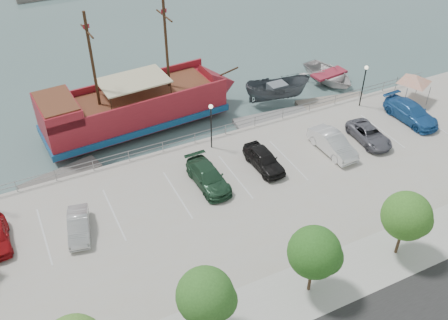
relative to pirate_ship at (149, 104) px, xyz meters
name	(u,v)px	position (x,y,z in m)	size (l,w,h in m)	color
ground	(247,201)	(3.03, -14.01, -2.09)	(160.00, 160.00, 0.00)	#4A6966
sidewalk	(322,284)	(3.03, -24.01, -1.07)	(100.00, 4.00, 0.05)	beige
seawall_railing	(205,135)	(3.03, -6.21, -0.56)	(50.00, 0.06, 1.00)	gray
pirate_ship	(149,104)	(0.00, 0.00, 0.00)	(19.95, 6.70, 12.47)	maroon
patrol_boat	(277,92)	(12.85, -2.11, -0.81)	(2.49, 6.62, 2.56)	#4B5158
speedboat	(329,77)	(20.25, -0.78, -1.40)	(4.78, 6.69, 1.39)	silver
dock_west	(61,177)	(-9.52, -4.81, -1.90)	(6.67, 1.90, 0.38)	slate
dock_mid	(272,119)	(10.78, -4.81, -1.87)	(7.52, 2.15, 0.43)	gray
dock_east	(332,102)	(17.89, -4.81, -1.88)	(7.41, 2.12, 0.42)	gray
canopy_tent	(416,75)	(24.29, -8.79, 1.65)	(4.82, 4.82, 3.15)	slate
lamp_post_mid	(211,119)	(3.03, -7.51, 1.85)	(0.36, 0.36, 4.28)	black
lamp_post_right	(364,79)	(19.03, -7.51, 1.85)	(0.36, 0.36, 4.28)	black
tree_c	(208,297)	(-4.82, -24.08, 2.21)	(3.30, 3.20, 5.00)	#473321
tree_d	(317,253)	(2.18, -24.08, 2.21)	(3.30, 3.20, 5.00)	#473321
tree_e	(409,217)	(9.18, -24.08, 2.21)	(3.30, 3.20, 5.00)	#473321
parked_car_b	(79,226)	(-9.63, -12.80, -0.42)	(1.41, 4.04, 1.33)	#BEBEBE
parked_car_d	(208,177)	(0.69, -11.93, -0.34)	(2.10, 5.17, 1.50)	#254B31
parked_car_e	(264,159)	(5.71, -11.89, -0.31)	(1.85, 4.59, 1.57)	black
parked_car_f	(333,143)	(12.03, -12.58, -0.25)	(1.77, 5.06, 1.67)	white
parked_car_g	(369,135)	(15.87, -12.71, -0.43)	(2.20, 4.77, 1.33)	slate
parked_car_h	(411,112)	(21.58, -11.67, -0.26)	(2.33, 5.73, 1.66)	#245EA5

